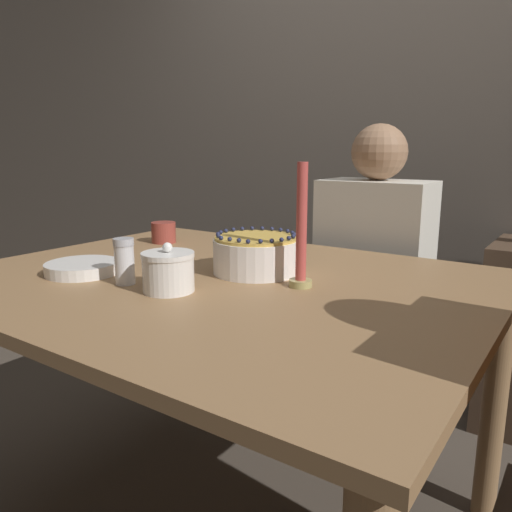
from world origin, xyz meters
TOP-DOWN VIEW (x-y plane):
  - wall_behind at (0.00, 1.40)m, footprint 8.00×0.05m
  - dining_table at (0.00, 0.00)m, footprint 1.40×1.11m
  - cake at (0.06, 0.10)m, footprint 0.24×0.24m
  - sugar_bowl at (-0.01, -0.17)m, footprint 0.13×0.13m
  - sugar_shaker at (-0.15, -0.19)m, footprint 0.05×0.05m
  - plate_stack at (-0.33, -0.18)m, footprint 0.20×0.20m
  - candle at (0.23, 0.04)m, footprint 0.06×0.06m
  - cup at (-0.48, 0.28)m, footprint 0.09×0.09m
  - person_man_blue_shirt at (0.15, 0.76)m, footprint 0.40×0.34m

SIDE VIEW (x-z plane):
  - person_man_blue_shirt at x=0.15m, z-range -0.08..1.12m
  - dining_table at x=0.00m, z-range 0.28..1.05m
  - plate_stack at x=-0.33m, z-range 0.77..0.80m
  - cup at x=-0.48m, z-range 0.77..0.84m
  - sugar_bowl at x=-0.01m, z-range 0.76..0.88m
  - cake at x=0.06m, z-range 0.76..0.88m
  - sugar_shaker at x=-0.15m, z-range 0.77..0.89m
  - candle at x=0.23m, z-range 0.74..1.05m
  - wall_behind at x=0.00m, z-range 0.00..2.60m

